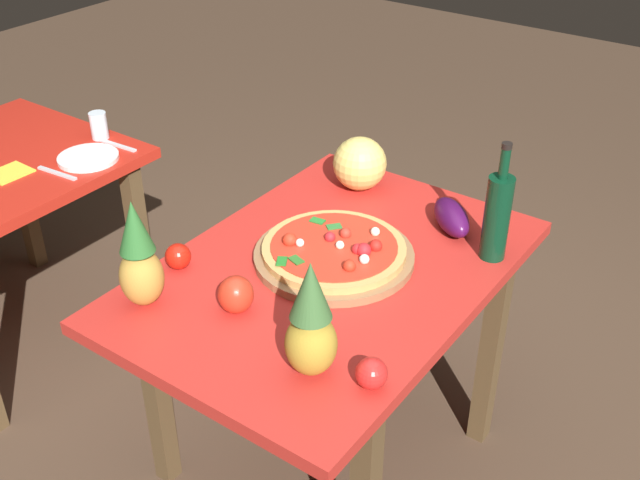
{
  "coord_description": "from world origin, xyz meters",
  "views": [
    {
      "loc": [
        -1.51,
        -1.05,
        2.02
      ],
      "look_at": [
        0.04,
        0.06,
        0.82
      ],
      "focal_mm": 43.36,
      "sensor_mm": 36.0,
      "label": 1
    }
  ],
  "objects_px": {
    "display_table": "(329,295)",
    "bell_pepper": "(236,295)",
    "pizza": "(335,249)",
    "pineapple_left": "(311,325)",
    "pineapple_right": "(139,259)",
    "wine_bottle": "(497,215)",
    "pizza_board": "(334,256)",
    "fork_utensil": "(57,173)",
    "tomato_by_bottle": "(372,373)",
    "dinner_plate": "(88,158)",
    "drinking_glass_water": "(99,125)",
    "napkin_folded": "(9,173)",
    "eggplant": "(452,217)",
    "melon": "(360,164)",
    "tomato_at_corner": "(178,256)",
    "knife_utensil": "(118,145)"
  },
  "relations": [
    {
      "from": "napkin_folded",
      "to": "fork_utensil",
      "type": "bearing_deg",
      "value": -55.61
    },
    {
      "from": "eggplant",
      "to": "napkin_folded",
      "type": "distance_m",
      "value": 1.55
    },
    {
      "from": "pizza_board",
      "to": "drinking_glass_water",
      "type": "height_order",
      "value": "drinking_glass_water"
    },
    {
      "from": "dinner_plate",
      "to": "knife_utensil",
      "type": "xyz_separation_m",
      "value": [
        0.14,
        0.0,
        -0.0
      ]
    },
    {
      "from": "pizza_board",
      "to": "fork_utensil",
      "type": "height_order",
      "value": "pizza_board"
    },
    {
      "from": "pineapple_left",
      "to": "dinner_plate",
      "type": "height_order",
      "value": "pineapple_left"
    },
    {
      "from": "pizza",
      "to": "eggplant",
      "type": "bearing_deg",
      "value": -29.3
    },
    {
      "from": "display_table",
      "to": "bell_pepper",
      "type": "bearing_deg",
      "value": 163.75
    },
    {
      "from": "pineapple_right",
      "to": "tomato_by_bottle",
      "type": "xyz_separation_m",
      "value": [
        0.08,
        -0.67,
        -0.1
      ]
    },
    {
      "from": "bell_pepper",
      "to": "drinking_glass_water",
      "type": "bearing_deg",
      "value": 65.47
    },
    {
      "from": "wine_bottle",
      "to": "pineapple_left",
      "type": "relative_size",
      "value": 1.17
    },
    {
      "from": "pineapple_right",
      "to": "eggplant",
      "type": "bearing_deg",
      "value": -31.33
    },
    {
      "from": "wine_bottle",
      "to": "pineapple_right",
      "type": "bearing_deg",
      "value": 138.53
    },
    {
      "from": "eggplant",
      "to": "napkin_folded",
      "type": "bearing_deg",
      "value": 111.44
    },
    {
      "from": "bell_pepper",
      "to": "tomato_at_corner",
      "type": "xyz_separation_m",
      "value": [
        0.05,
        0.27,
        -0.01
      ]
    },
    {
      "from": "wine_bottle",
      "to": "melon",
      "type": "bearing_deg",
      "value": 76.68
    },
    {
      "from": "pizza",
      "to": "dinner_plate",
      "type": "relative_size",
      "value": 1.91
    },
    {
      "from": "pizza_board",
      "to": "pineapple_right",
      "type": "xyz_separation_m",
      "value": [
        -0.47,
        0.3,
        0.13
      ]
    },
    {
      "from": "pineapple_right",
      "to": "tomato_at_corner",
      "type": "bearing_deg",
      "value": 14.2
    },
    {
      "from": "pineapple_right",
      "to": "bell_pepper",
      "type": "xyz_separation_m",
      "value": [
        0.12,
        -0.22,
        -0.09
      ]
    },
    {
      "from": "knife_utensil",
      "to": "pizza",
      "type": "bearing_deg",
      "value": -101.76
    },
    {
      "from": "wine_bottle",
      "to": "drinking_glass_water",
      "type": "xyz_separation_m",
      "value": [
        -0.11,
        1.58,
        -0.09
      ]
    },
    {
      "from": "tomato_by_bottle",
      "to": "pineapple_right",
      "type": "bearing_deg",
      "value": 96.7
    },
    {
      "from": "bell_pepper",
      "to": "napkin_folded",
      "type": "relative_size",
      "value": 0.75
    },
    {
      "from": "tomato_at_corner",
      "to": "drinking_glass_water",
      "type": "xyz_separation_m",
      "value": [
        0.46,
        0.87,
        0.01
      ]
    },
    {
      "from": "tomato_by_bottle",
      "to": "fork_utensil",
      "type": "xyz_separation_m",
      "value": [
        0.27,
        1.48,
        -0.03
      ]
    },
    {
      "from": "pizza",
      "to": "pineapple_left",
      "type": "bearing_deg",
      "value": -152.12
    },
    {
      "from": "dinner_plate",
      "to": "napkin_folded",
      "type": "distance_m",
      "value": 0.28
    },
    {
      "from": "bell_pepper",
      "to": "fork_utensil",
      "type": "distance_m",
      "value": 1.05
    },
    {
      "from": "display_table",
      "to": "drinking_glass_water",
      "type": "xyz_separation_m",
      "value": [
        0.21,
        1.22,
        0.15
      ]
    },
    {
      "from": "pineapple_right",
      "to": "tomato_at_corner",
      "type": "xyz_separation_m",
      "value": [
        0.17,
        0.04,
        -0.1
      ]
    },
    {
      "from": "wine_bottle",
      "to": "tomato_by_bottle",
      "type": "bearing_deg",
      "value": -179.47
    },
    {
      "from": "display_table",
      "to": "melon",
      "type": "distance_m",
      "value": 0.53
    },
    {
      "from": "pizza_board",
      "to": "fork_utensil",
      "type": "distance_m",
      "value": 1.11
    },
    {
      "from": "wine_bottle",
      "to": "dinner_plate",
      "type": "relative_size",
      "value": 1.66
    },
    {
      "from": "pineapple_right",
      "to": "knife_utensil",
      "type": "relative_size",
      "value": 1.74
    },
    {
      "from": "melon",
      "to": "eggplant",
      "type": "xyz_separation_m",
      "value": [
        -0.07,
        -0.38,
        -0.05
      ]
    },
    {
      "from": "tomato_by_bottle",
      "to": "napkin_folded",
      "type": "relative_size",
      "value": 0.55
    },
    {
      "from": "bell_pepper",
      "to": "dinner_plate",
      "type": "bearing_deg",
      "value": 70.42
    },
    {
      "from": "pineapple_left",
      "to": "dinner_plate",
      "type": "distance_m",
      "value": 1.41
    },
    {
      "from": "display_table",
      "to": "napkin_folded",
      "type": "bearing_deg",
      "value": 97.94
    },
    {
      "from": "pizza",
      "to": "pineapple_right",
      "type": "xyz_separation_m",
      "value": [
        -0.47,
        0.3,
        0.1
      ]
    },
    {
      "from": "drinking_glass_water",
      "to": "fork_utensil",
      "type": "bearing_deg",
      "value": -159.47
    },
    {
      "from": "display_table",
      "to": "wine_bottle",
      "type": "distance_m",
      "value": 0.54
    },
    {
      "from": "pizza",
      "to": "eggplant",
      "type": "distance_m",
      "value": 0.4
    },
    {
      "from": "pizza",
      "to": "dinner_plate",
      "type": "bearing_deg",
      "value": 88.97
    },
    {
      "from": "tomato_by_bottle",
      "to": "dinner_plate",
      "type": "xyz_separation_m",
      "value": [
        0.41,
        1.48,
        -0.03
      ]
    },
    {
      "from": "drinking_glass_water",
      "to": "tomato_by_bottle",
      "type": "bearing_deg",
      "value": -109.45
    },
    {
      "from": "dinner_plate",
      "to": "pizza",
      "type": "bearing_deg",
      "value": -91.03
    },
    {
      "from": "melon",
      "to": "bell_pepper",
      "type": "height_order",
      "value": "melon"
    }
  ]
}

